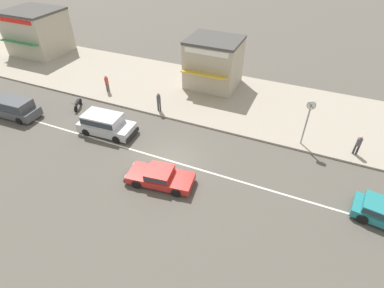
{
  "coord_description": "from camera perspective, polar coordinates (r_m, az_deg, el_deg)",
  "views": [
    {
      "loc": [
        7.58,
        -13.62,
        13.69
      ],
      "look_at": [
        1.05,
        1.39,
        0.8
      ],
      "focal_mm": 28.0,
      "sensor_mm": 36.0,
      "label": 1
    }
  ],
  "objects": [
    {
      "name": "minivan_silver_4",
      "position": [
        23.79,
        -16.24,
        3.83
      ],
      "size": [
        4.48,
        2.21,
        1.56
      ],
      "color": "#B7BABF",
      "rests_on": "ground"
    },
    {
      "name": "motorcycle_0",
      "position": [
        27.9,
        -20.96,
        7.13
      ],
      "size": [
        0.91,
        1.71,
        0.8
      ],
      "color": "black",
      "rests_on": "ground"
    },
    {
      "name": "shopfront_mid_block",
      "position": [
        40.96,
        -27.35,
        18.49
      ],
      "size": [
        5.86,
        5.87,
        4.79
      ],
      "color": "#B2A893",
      "rests_on": "kerb_strip"
    },
    {
      "name": "kerb_strip",
      "position": [
        28.01,
        4.82,
        8.98
      ],
      "size": [
        68.0,
        10.0,
        0.15
      ],
      "primitive_type": "cube",
      "color": "#9E9384",
      "rests_on": "ground"
    },
    {
      "name": "pedestrian_mid_kerb",
      "position": [
        23.43,
        29.14,
        0.05
      ],
      "size": [
        0.34,
        0.34,
        1.55
      ],
      "color": "#333338",
      "rests_on": "kerb_strip"
    },
    {
      "name": "minivan_dark_grey_3",
      "position": [
        28.9,
        -30.96,
        6.07
      ],
      "size": [
        4.73,
        2.02,
        1.56
      ],
      "color": "#47494F",
      "rests_on": "ground"
    },
    {
      "name": "street_clock",
      "position": [
        21.99,
        21.4,
        5.49
      ],
      "size": [
        0.6,
        0.22,
        3.53
      ],
      "color": "#9E9EA3",
      "rests_on": "kerb_strip"
    },
    {
      "name": "ground_plane",
      "position": [
        20.75,
        -4.21,
        -3.21
      ],
      "size": [
        160.0,
        160.0,
        0.0
      ],
      "primitive_type": "plane",
      "color": "#544F47"
    },
    {
      "name": "sedan_red_2",
      "position": [
        18.92,
        -6.13,
        -6.14
      ],
      "size": [
        4.43,
        2.24,
        1.06
      ],
      "color": "red",
      "rests_on": "ground"
    },
    {
      "name": "shopfront_corner_warung",
      "position": [
        29.03,
        4.13,
        15.22
      ],
      "size": [
        4.78,
        4.91,
        4.48
      ],
      "color": "#B2A893",
      "rests_on": "kerb_strip"
    },
    {
      "name": "pedestrian_by_shop",
      "position": [
        25.35,
        -6.36,
        8.22
      ],
      "size": [
        0.34,
        0.34,
        1.66
      ],
      "color": "#333338",
      "rests_on": "kerb_strip"
    },
    {
      "name": "lane_centre_stripe",
      "position": [
        20.75,
        -4.21,
        -3.2
      ],
      "size": [
        50.4,
        0.14,
        0.01
      ],
      "primitive_type": "cube",
      "color": "silver",
      "rests_on": "ground"
    },
    {
      "name": "pedestrian_near_clock",
      "position": [
        29.26,
        -15.95,
        11.24
      ],
      "size": [
        0.34,
        0.34,
        1.64
      ],
      "color": "#4C4238",
      "rests_on": "kerb_strip"
    }
  ]
}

